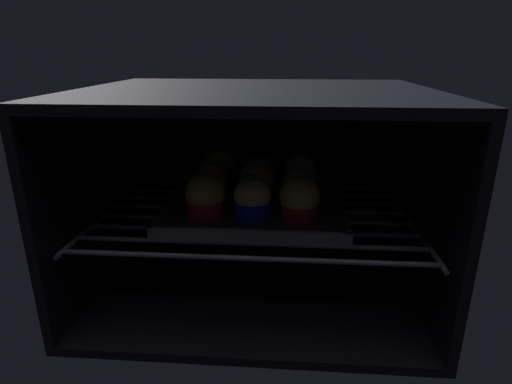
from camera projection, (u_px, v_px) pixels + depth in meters
oven_cavity at (258, 185)px, 79.13cm from camera, size 59.00×47.00×37.00cm
oven_rack at (256, 210)px, 76.24cm from camera, size 54.80×42.00×0.80cm
baking_tray at (256, 204)px, 75.87cm from camera, size 30.78×30.78×2.20cm
muffin_row0_col0 at (205, 197)px, 67.65cm from camera, size 6.53×6.53×7.95cm
muffin_row0_col1 at (252, 199)px, 67.27cm from camera, size 6.14×6.14×7.79cm
muffin_row0_col2 at (300, 200)px, 66.62cm from camera, size 6.56×6.56×7.61cm
muffin_row1_col0 at (212, 183)px, 75.07cm from camera, size 6.01×6.01×7.38cm
muffin_row1_col1 at (256, 184)px, 75.03cm from camera, size 6.50×6.50×7.33cm
muffin_row1_col2 at (299, 188)px, 73.99cm from camera, size 6.01×6.01×6.65cm
muffin_row2_col0 at (220, 170)px, 82.85cm from camera, size 6.48×6.48×7.82cm
muffin_row2_col1 at (260, 174)px, 81.80cm from camera, size 6.21×6.21×7.23cm
muffin_row2_col2 at (300, 174)px, 81.59cm from camera, size 6.26×6.26×7.07cm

